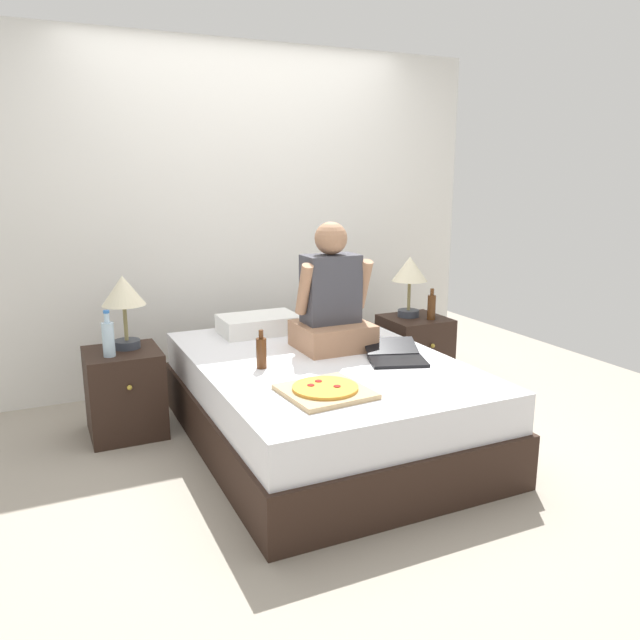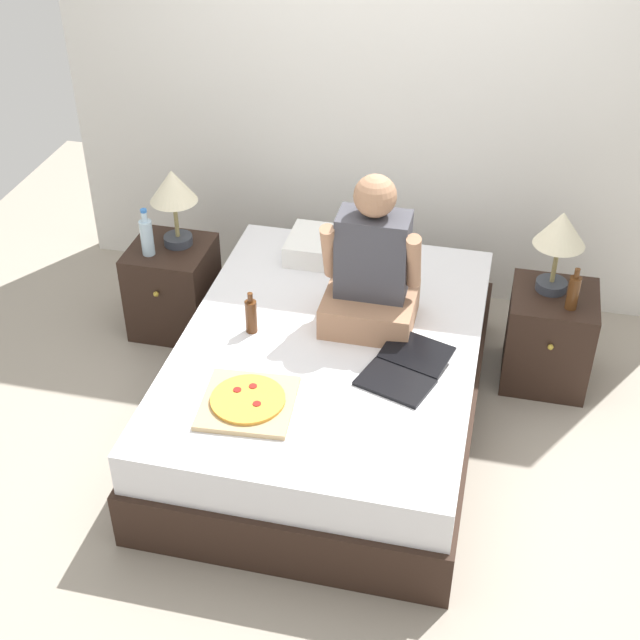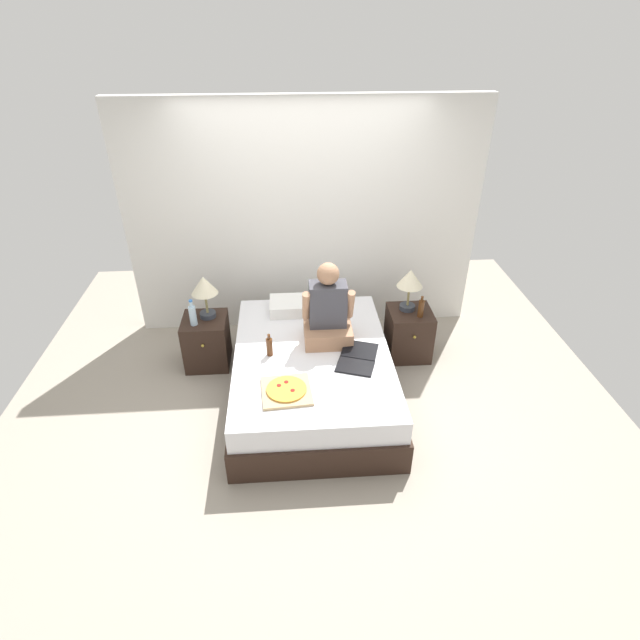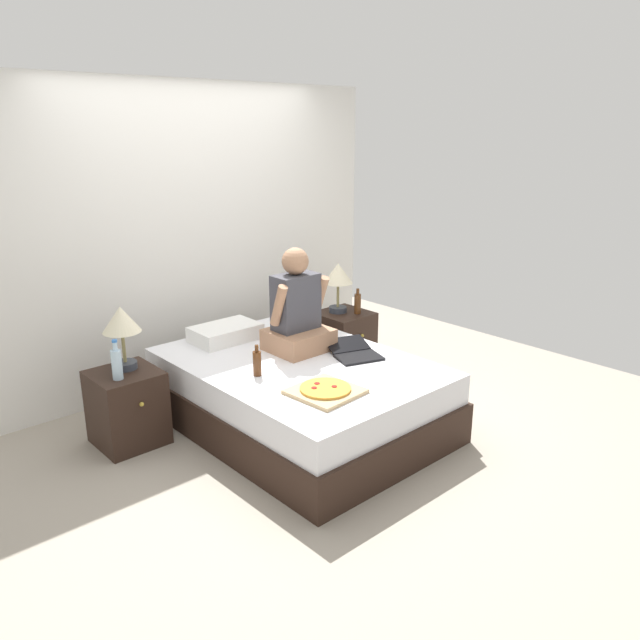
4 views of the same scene
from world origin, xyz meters
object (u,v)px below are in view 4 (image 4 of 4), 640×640
at_px(water_bottle, 117,363).
at_px(beer_bottle, 358,303).
at_px(bed, 299,394).
at_px(nightstand_left, 127,407).
at_px(nightstand_right, 344,340).
at_px(laptop, 355,353).
at_px(person_seated, 297,313).
at_px(lamp_on_right_nightstand, 338,277).
at_px(pizza_box, 325,391).
at_px(lamp_on_left_nightstand, 121,324).
at_px(beer_bottle_on_bed, 257,363).

xyz_separation_m(water_bottle, beer_bottle, (2.26, -0.01, -0.02)).
bearing_deg(bed, nightstand_left, 149.99).
bearing_deg(nightstand_right, laptop, -129.84).
bearing_deg(laptop, person_seated, 119.40).
height_order(nightstand_right, beer_bottle, beer_bottle).
height_order(lamp_on_right_nightstand, pizza_box, lamp_on_right_nightstand).
height_order(nightstand_left, person_seated, person_seated).
height_order(nightstand_left, lamp_on_left_nightstand, lamp_on_left_nightstand).
bearing_deg(person_seated, pizza_box, -118.12).
xyz_separation_m(pizza_box, beer_bottle_on_bed, (-0.14, 0.53, 0.07)).
bearing_deg(person_seated, laptop, -60.60).
distance_m(water_bottle, pizza_box, 1.40).
bearing_deg(beer_bottle, nightstand_left, 177.37).
bearing_deg(lamp_on_right_nightstand, pizza_box, -136.31).
bearing_deg(laptop, water_bottle, 154.73).
relative_size(person_seated, beer_bottle_on_bed, 3.55).
bearing_deg(water_bottle, lamp_on_right_nightstand, 3.71).
distance_m(laptop, pizza_box, 0.72).
height_order(lamp_on_left_nightstand, water_bottle, lamp_on_left_nightstand).
distance_m(bed, nightstand_left, 1.22).
bearing_deg(person_seated, nightstand_left, 161.34).
bearing_deg(nightstand_left, beer_bottle_on_bed, -43.16).
xyz_separation_m(lamp_on_left_nightstand, pizza_box, (0.77, -1.21, -0.33)).
bearing_deg(nightstand_right, beer_bottle, -54.99).
distance_m(bed, person_seated, 0.60).
xyz_separation_m(bed, beer_bottle_on_bed, (-0.38, -0.02, 0.35)).
bearing_deg(person_seated, bed, -128.58).
distance_m(bed, beer_bottle, 1.29).
xyz_separation_m(bed, water_bottle, (-1.13, 0.52, 0.39)).
bearing_deg(pizza_box, person_seated, 61.88).
height_order(nightstand_right, laptop, laptop).
bearing_deg(nightstand_left, nightstand_right, 0.00).
distance_m(beer_bottle, laptop, 1.03).
height_order(bed, laptop, laptop).
bearing_deg(pizza_box, laptop, 29.57).
distance_m(water_bottle, person_seated, 1.34).
xyz_separation_m(nightstand_right, beer_bottle_on_bed, (-1.44, -0.63, 0.34)).
relative_size(nightstand_left, water_bottle, 1.93).
relative_size(water_bottle, pizza_box, 0.64).
relative_size(beer_bottle, pizza_box, 0.53).
xyz_separation_m(person_seated, pizza_box, (-0.40, -0.75, -0.27)).
relative_size(lamp_on_left_nightstand, laptop, 0.91).
bearing_deg(beer_bottle, water_bottle, 179.75).
xyz_separation_m(water_bottle, pizza_box, (0.89, -1.07, -0.11)).
bearing_deg(lamp_on_left_nightstand, nightstand_right, -1.39).
bearing_deg(lamp_on_right_nightstand, person_seated, -152.01).
bearing_deg(person_seated, lamp_on_left_nightstand, 158.59).
distance_m(nightstand_right, beer_bottle_on_bed, 1.60).
xyz_separation_m(beer_bottle, pizza_box, (-1.37, -1.06, -0.09)).
bearing_deg(beer_bottle, lamp_on_left_nightstand, 175.98).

